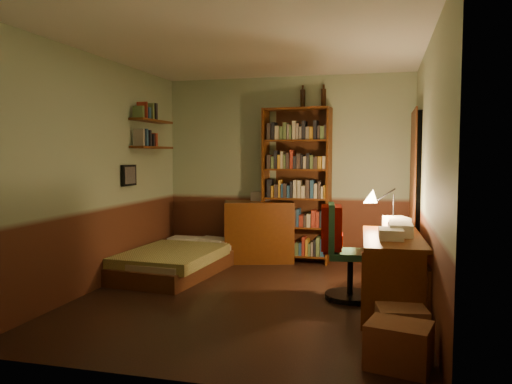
% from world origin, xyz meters
% --- Properties ---
extents(floor, '(3.50, 4.00, 0.02)m').
position_xyz_m(floor, '(0.00, 0.00, -0.01)').
color(floor, black).
rests_on(floor, ground).
extents(ceiling, '(3.50, 4.00, 0.02)m').
position_xyz_m(ceiling, '(0.00, 0.00, 2.61)').
color(ceiling, silver).
rests_on(ceiling, wall_back).
extents(wall_back, '(3.50, 0.02, 2.60)m').
position_xyz_m(wall_back, '(0.00, 2.01, 1.30)').
color(wall_back, '#98AC88').
rests_on(wall_back, ground).
extents(wall_left, '(0.02, 4.00, 2.60)m').
position_xyz_m(wall_left, '(-1.76, 0.00, 1.30)').
color(wall_left, '#98AC88').
rests_on(wall_left, ground).
extents(wall_right, '(0.02, 4.00, 2.60)m').
position_xyz_m(wall_right, '(1.76, 0.00, 1.30)').
color(wall_right, '#98AC88').
rests_on(wall_right, ground).
extents(wall_front, '(3.50, 0.02, 2.60)m').
position_xyz_m(wall_front, '(0.00, -2.01, 1.30)').
color(wall_front, '#98AC88').
rests_on(wall_front, ground).
extents(doorway, '(0.06, 0.90, 2.00)m').
position_xyz_m(doorway, '(1.72, 1.30, 1.00)').
color(doorway, black).
rests_on(doorway, ground).
extents(door_trim, '(0.02, 0.98, 2.08)m').
position_xyz_m(door_trim, '(1.69, 1.30, 1.00)').
color(door_trim, '#4B2613').
rests_on(door_trim, ground).
extents(bed, '(1.18, 1.93, 0.54)m').
position_xyz_m(bed, '(-1.19, 0.85, 0.27)').
color(bed, olive).
rests_on(bed, ground).
extents(dresser, '(1.05, 0.73, 0.85)m').
position_xyz_m(dresser, '(-0.35, 1.76, 0.43)').
color(dresser, '#52270D').
rests_on(dresser, ground).
extents(mini_stereo, '(0.26, 0.21, 0.12)m').
position_xyz_m(mini_stereo, '(-0.36, 1.89, 0.91)').
color(mini_stereo, '#B2B2B7').
rests_on(mini_stereo, dresser).
extents(bookshelf, '(0.94, 0.36, 2.15)m').
position_xyz_m(bookshelf, '(0.17, 1.85, 1.07)').
color(bookshelf, '#52270D').
rests_on(bookshelf, ground).
extents(bottle_left, '(0.07, 0.07, 0.26)m').
position_xyz_m(bottle_left, '(0.23, 1.96, 2.28)').
color(bottle_left, black).
rests_on(bottle_left, bookshelf).
extents(bottle_right, '(0.09, 0.09, 0.26)m').
position_xyz_m(bottle_right, '(0.52, 1.96, 2.28)').
color(bottle_right, black).
rests_on(bottle_right, bookshelf).
extents(desk, '(0.62, 1.37, 0.72)m').
position_xyz_m(desk, '(1.44, -0.05, 0.36)').
color(desk, '#52270D').
rests_on(desk, ground).
extents(paper_stack, '(0.30, 0.35, 0.12)m').
position_xyz_m(paper_stack, '(1.49, 0.53, 0.78)').
color(paper_stack, silver).
rests_on(paper_stack, desk).
extents(desk_lamp, '(0.20, 0.20, 0.65)m').
position_xyz_m(desk_lamp, '(1.45, 0.62, 1.04)').
color(desk_lamp, black).
rests_on(desk_lamp, desk).
extents(office_chair, '(0.54, 0.49, 0.99)m').
position_xyz_m(office_chair, '(1.02, 0.22, 0.50)').
color(office_chair, '#2F6343').
rests_on(office_chair, ground).
extents(red_jacket, '(0.34, 0.43, 0.45)m').
position_xyz_m(red_jacket, '(0.78, 0.23, 1.22)').
color(red_jacket, '#920B00').
rests_on(red_jacket, office_chair).
extents(wall_shelf_lower, '(0.20, 0.90, 0.03)m').
position_xyz_m(wall_shelf_lower, '(-1.64, 1.10, 1.60)').
color(wall_shelf_lower, '#52270D').
rests_on(wall_shelf_lower, wall_left).
extents(wall_shelf_upper, '(0.20, 0.90, 0.03)m').
position_xyz_m(wall_shelf_upper, '(-1.64, 1.10, 1.95)').
color(wall_shelf_upper, '#52270D').
rests_on(wall_shelf_upper, wall_left).
extents(framed_picture, '(0.04, 0.32, 0.26)m').
position_xyz_m(framed_picture, '(-1.72, 0.60, 1.25)').
color(framed_picture, black).
rests_on(framed_picture, wall_left).
extents(cardboard_box_a, '(0.50, 0.44, 0.32)m').
position_xyz_m(cardboard_box_a, '(1.47, -1.42, 0.16)').
color(cardboard_box_a, brown).
rests_on(cardboard_box_a, ground).
extents(cardboard_box_b, '(0.43, 0.38, 0.27)m').
position_xyz_m(cardboard_box_b, '(1.51, -0.87, 0.14)').
color(cardboard_box_b, brown).
rests_on(cardboard_box_b, ground).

